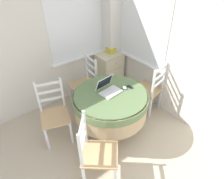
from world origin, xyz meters
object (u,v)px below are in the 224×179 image
(round_dining_table, at_px, (111,103))
(cell_phone, at_px, (130,87))
(storage_box, at_px, (111,50))
(dining_chair_near_right_window, at_px, (150,89))
(corner_cabinet, at_px, (109,70))
(dining_chair_left_flank, at_px, (54,114))
(computer_mouse, at_px, (124,88))
(laptop, at_px, (108,89))
(dining_chair_near_back_window, at_px, (85,83))
(dining_chair_camera_near, at_px, (96,153))

(round_dining_table, xyz_separation_m, cell_phone, (0.34, -0.06, 0.18))
(round_dining_table, xyz_separation_m, storage_box, (0.86, 1.06, 0.26))
(dining_chair_near_right_window, relative_size, corner_cabinet, 1.26)
(cell_phone, bearing_deg, storage_box, 65.09)
(dining_chair_near_right_window, distance_m, dining_chair_left_flank, 1.67)
(round_dining_table, bearing_deg, computer_mouse, -7.70)
(dining_chair_near_right_window, distance_m, corner_cabinet, 1.08)
(storage_box, bearing_deg, laptop, -130.46)
(dining_chair_near_back_window, relative_size, storage_box, 5.99)
(storage_box, bearing_deg, computer_mouse, -119.30)
(dining_chair_camera_near, bearing_deg, laptop, 41.86)
(round_dining_table, height_order, dining_chair_near_right_window, dining_chair_near_right_window)
(computer_mouse, height_order, dining_chair_left_flank, dining_chair_left_flank)
(storage_box, bearing_deg, round_dining_table, -129.09)
(round_dining_table, xyz_separation_m, dining_chair_camera_near, (-0.66, -0.54, -0.11))
(round_dining_table, bearing_deg, dining_chair_near_right_window, -2.93)
(cell_phone, relative_size, dining_chair_near_right_window, 0.11)
(corner_cabinet, bearing_deg, dining_chair_near_back_window, -165.19)
(round_dining_table, relative_size, storage_box, 7.04)
(dining_chair_near_back_window, relative_size, corner_cabinet, 1.26)
(round_dining_table, height_order, corner_cabinet, corner_cabinet)
(laptop, bearing_deg, corner_cabinet, 50.94)
(dining_chair_near_back_window, bearing_deg, dining_chair_camera_near, -118.11)
(dining_chair_left_flank, bearing_deg, dining_chair_near_right_window, -16.65)
(laptop, relative_size, computer_mouse, 4.03)
(laptop, height_order, dining_chair_near_back_window, dining_chair_near_back_window)
(round_dining_table, xyz_separation_m, dining_chair_near_right_window, (0.86, -0.04, -0.11))
(cell_phone, distance_m, dining_chair_near_back_window, 0.98)
(dining_chair_near_right_window, height_order, corner_cabinet, dining_chair_near_right_window)
(cell_phone, bearing_deg, dining_chair_near_back_window, 106.45)
(round_dining_table, relative_size, laptop, 3.39)
(round_dining_table, distance_m, dining_chair_near_back_window, 0.85)
(cell_phone, distance_m, dining_chair_near_right_window, 0.59)
(dining_chair_camera_near, height_order, corner_cabinet, dining_chair_camera_near)
(dining_chair_near_back_window, distance_m, dining_chair_near_right_window, 1.18)
(laptop, bearing_deg, computer_mouse, -24.13)
(dining_chair_camera_near, bearing_deg, round_dining_table, 39.12)
(corner_cabinet, relative_size, storage_box, 4.74)
(computer_mouse, relative_size, dining_chair_near_right_window, 0.09)
(computer_mouse, xyz_separation_m, dining_chair_camera_near, (-0.91, -0.51, -0.30))
(laptop, distance_m, storage_box, 1.30)
(computer_mouse, xyz_separation_m, dining_chair_near_right_window, (0.61, -0.01, -0.30))
(round_dining_table, distance_m, dining_chair_near_right_window, 0.86)
(laptop, bearing_deg, storage_box, 49.54)
(round_dining_table, relative_size, corner_cabinet, 1.48)
(computer_mouse, height_order, dining_chair_camera_near, dining_chair_camera_near)
(dining_chair_near_right_window, bearing_deg, dining_chair_camera_near, -161.95)
(cell_phone, distance_m, dining_chair_camera_near, 1.15)
(dining_chair_camera_near, distance_m, storage_box, 2.24)
(computer_mouse, height_order, storage_box, storage_box)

